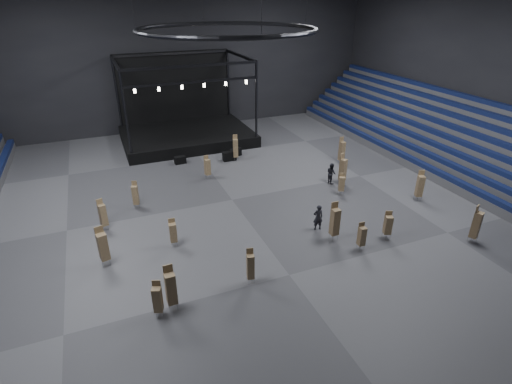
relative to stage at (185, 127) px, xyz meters
name	(u,v)px	position (x,y,z in m)	size (l,w,h in m)	color
floor	(232,200)	(0.00, -16.24, -1.45)	(50.00, 50.00, 0.00)	#4A4A4C
wall_back	(170,53)	(0.00, 4.76, 7.55)	(50.00, 0.20, 18.00)	black
wall_front	(467,239)	(0.00, -37.24, 7.55)	(50.00, 0.20, 18.00)	black
wall_right	(483,67)	(25.00, -16.24, 7.55)	(0.20, 42.00, 18.00)	black
bleachers_right	(450,144)	(22.94, -16.24, 0.28)	(7.20, 40.00, 6.40)	#4A4A4D
stage	(185,127)	(0.00, 0.00, 0.00)	(14.00, 10.00, 9.20)	black
truss_ring	(227,29)	(0.00, -16.24, 11.55)	(12.30, 12.30, 5.15)	black
flight_case_left	(180,160)	(-2.21, -6.94, -1.08)	(1.10, 0.55, 0.74)	black
flight_case_mid	(229,156)	(2.60, -7.98, -1.00)	(1.34, 0.67, 0.89)	black
flight_case_right	(236,152)	(3.56, -7.08, -1.05)	(1.21, 0.61, 0.81)	black
chair_stack_0	(362,236)	(5.55, -26.07, -0.40)	(0.47, 0.47, 1.98)	silver
chair_stack_1	(342,183)	(8.79, -18.73, -0.44)	(0.58, 0.58, 1.88)	silver
chair_stack_2	(420,185)	(14.01, -22.02, -0.11)	(0.66, 0.66, 2.60)	silver
chair_stack_3	(388,224)	(8.00, -25.62, -0.35)	(0.62, 0.62, 2.04)	silver
chair_stack_4	(250,266)	(-2.40, -26.47, -0.28)	(0.49, 0.49, 2.30)	silver
chair_stack_5	(173,232)	(-5.76, -21.03, -0.37)	(0.48, 0.48, 2.03)	silver
chair_stack_6	(103,246)	(-10.12, -21.50, -0.05)	(0.66, 0.66, 2.69)	silver
chair_stack_7	(476,224)	(13.09, -28.22, -0.05)	(0.64, 0.64, 2.77)	silver
chair_stack_8	(235,148)	(3.17, -8.22, -0.09)	(0.57, 0.57, 2.68)	silver
chair_stack_9	(135,195)	(-7.38, -14.66, -0.29)	(0.53, 0.53, 2.26)	silver
chair_stack_10	(343,169)	(9.93, -17.09, 0.00)	(0.66, 0.66, 2.86)	silver
chair_stack_11	(103,214)	(-9.91, -17.12, -0.22)	(0.57, 0.57, 2.40)	silver
chair_stack_12	(207,167)	(-0.65, -11.38, -0.31)	(0.54, 0.54, 2.18)	silver
chair_stack_13	(157,299)	(-7.82, -27.17, -0.31)	(0.58, 0.58, 2.18)	silver
chair_stack_14	(171,288)	(-7.06, -26.91, -0.04)	(0.54, 0.54, 2.75)	silver
chair_stack_15	(342,151)	(12.48, -13.03, -0.06)	(0.53, 0.53, 2.75)	silver
chair_stack_16	(335,221)	(4.53, -24.38, -0.01)	(0.53, 0.53, 2.83)	silver
man_center	(318,217)	(4.18, -22.83, -0.47)	(0.71, 0.47, 1.95)	black
crew_member	(331,173)	(9.24, -16.42, -0.52)	(0.90, 0.70, 1.85)	black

